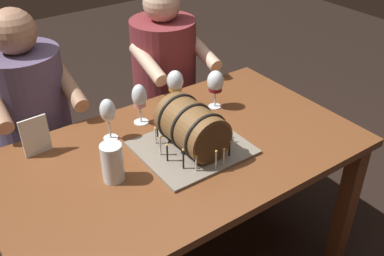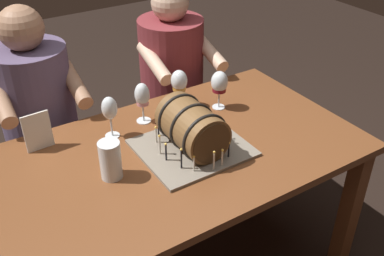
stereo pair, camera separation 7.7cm
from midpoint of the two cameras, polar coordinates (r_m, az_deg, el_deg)
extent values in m
cube|color=brown|center=(1.82, -2.82, -3.23)|extent=(1.48, 0.87, 0.03)
cube|color=brown|center=(2.23, 18.07, -9.28)|extent=(0.07, 0.07, 0.69)
cube|color=brown|center=(2.17, -23.95, -12.15)|extent=(0.07, 0.07, 0.69)
cube|color=brown|center=(2.61, 5.48, -0.66)|extent=(0.07, 0.07, 0.69)
cube|color=gray|center=(1.81, -1.22, -2.52)|extent=(0.42, 0.38, 0.01)
cylinder|color=brown|center=(1.76, -1.26, 0.13)|extent=(0.19, 0.27, 0.19)
cylinder|color=#46301B|center=(1.66, 1.44, -1.97)|extent=(0.16, 0.00, 0.16)
cylinder|color=#46301B|center=(1.86, -3.68, 2.01)|extent=(0.16, 0.00, 0.16)
torus|color=black|center=(1.69, 0.51, -1.25)|extent=(0.20, 0.01, 0.20)
torus|color=black|center=(1.76, -1.26, 0.13)|extent=(0.20, 0.01, 0.20)
torus|color=black|center=(1.82, -2.91, 1.41)|extent=(0.20, 0.01, 0.20)
cylinder|color=#EAD666|center=(1.84, 2.50, -0.36)|extent=(0.01, 0.01, 0.07)
sphere|color=#F9C64C|center=(1.82, 2.53, 0.72)|extent=(0.01, 0.01, 0.01)
cylinder|color=black|center=(1.90, 0.42, 0.84)|extent=(0.01, 0.01, 0.07)
sphere|color=#F9C64C|center=(1.88, 0.42, 1.95)|extent=(0.01, 0.01, 0.01)
cylinder|color=#D64C47|center=(1.92, -1.29, 1.04)|extent=(0.01, 0.01, 0.06)
sphere|color=#F9C64C|center=(1.91, -1.31, 1.95)|extent=(0.01, 0.01, 0.01)
cylinder|color=black|center=(1.92, -2.57, 1.33)|extent=(0.01, 0.01, 0.08)
sphere|color=#F9C64C|center=(1.90, -2.60, 2.50)|extent=(0.01, 0.01, 0.01)
cylinder|color=#D64C47|center=(1.91, -4.36, 0.78)|extent=(0.01, 0.01, 0.07)
sphere|color=#F9C64C|center=(1.89, -4.41, 1.79)|extent=(0.01, 0.01, 0.01)
cylinder|color=black|center=(1.86, -5.61, -0.23)|extent=(0.01, 0.01, 0.07)
sphere|color=#F9C64C|center=(1.84, -5.68, 0.79)|extent=(0.01, 0.01, 0.01)
cylinder|color=silver|center=(1.82, -5.86, -1.10)|extent=(0.01, 0.01, 0.07)
sphere|color=#F9C64C|center=(1.80, -5.93, -0.07)|extent=(0.01, 0.01, 0.01)
cylinder|color=silver|center=(1.74, -5.22, -2.45)|extent=(0.01, 0.01, 0.08)
sphere|color=#F9C64C|center=(1.72, -5.30, -1.21)|extent=(0.01, 0.01, 0.01)
cylinder|color=black|center=(1.72, -4.45, -3.27)|extent=(0.01, 0.01, 0.07)
sphere|color=#F9C64C|center=(1.69, -4.51, -2.17)|extent=(0.01, 0.01, 0.01)
cylinder|color=black|center=(1.67, -2.43, -4.08)|extent=(0.01, 0.01, 0.08)
sphere|color=#F9C64C|center=(1.64, -2.47, -2.81)|extent=(0.01, 0.01, 0.01)
cylinder|color=silver|center=(1.66, -0.81, -4.65)|extent=(0.01, 0.01, 0.06)
sphere|color=#F9C64C|center=(1.64, -0.82, -3.64)|extent=(0.01, 0.01, 0.01)
cylinder|color=silver|center=(1.67, 1.73, -4.20)|extent=(0.01, 0.01, 0.07)
sphere|color=#F9C64C|center=(1.64, 1.76, -3.00)|extent=(0.01, 0.01, 0.01)
cylinder|color=silver|center=(1.69, 2.76, -3.80)|extent=(0.01, 0.01, 0.06)
sphere|color=#F9C64C|center=(1.67, 2.79, -2.74)|extent=(0.01, 0.01, 0.01)
cylinder|color=black|center=(1.74, 3.51, -2.73)|extent=(0.01, 0.01, 0.06)
sphere|color=#F9C64C|center=(1.72, 3.55, -1.76)|extent=(0.01, 0.01, 0.01)
cylinder|color=#EAD666|center=(1.82, 3.03, -0.95)|extent=(0.01, 0.01, 0.07)
sphere|color=#F9C64C|center=(1.80, 3.06, 0.09)|extent=(0.01, 0.01, 0.01)
cylinder|color=white|center=(2.11, -3.14, 2.81)|extent=(0.06, 0.06, 0.00)
cylinder|color=white|center=(2.09, -3.17, 3.80)|extent=(0.01, 0.01, 0.08)
ellipsoid|color=white|center=(2.05, -3.25, 5.99)|extent=(0.08, 0.08, 0.10)
cylinder|color=#C6842D|center=(2.06, -3.22, 5.36)|extent=(0.06, 0.06, 0.04)
cylinder|color=white|center=(1.91, -11.42, -1.25)|extent=(0.06, 0.06, 0.00)
cylinder|color=white|center=(1.89, -11.55, -0.18)|extent=(0.01, 0.01, 0.08)
ellipsoid|color=white|center=(1.84, -11.86, 2.20)|extent=(0.07, 0.07, 0.10)
cylinder|color=white|center=(2.10, 1.85, 2.76)|extent=(0.06, 0.06, 0.00)
cylinder|color=white|center=(2.08, 1.87, 3.73)|extent=(0.01, 0.01, 0.08)
ellipsoid|color=white|center=(2.04, 1.92, 5.94)|extent=(0.08, 0.08, 0.10)
cylinder|color=maroon|center=(2.06, 1.90, 5.12)|extent=(0.06, 0.06, 0.03)
cylinder|color=white|center=(2.00, -7.58, 0.74)|extent=(0.07, 0.07, 0.00)
cylinder|color=white|center=(1.98, -7.67, 1.75)|extent=(0.01, 0.01, 0.08)
ellipsoid|color=white|center=(1.93, -7.86, 4.07)|extent=(0.07, 0.07, 0.10)
cylinder|color=pink|center=(1.95, -7.79, 3.28)|extent=(0.05, 0.05, 0.04)
cylinder|color=white|center=(1.65, -11.41, -4.35)|extent=(0.08, 0.08, 0.15)
cylinder|color=#C6842D|center=(1.66, -11.31, -5.09)|extent=(0.07, 0.07, 0.10)
cylinder|color=white|center=(1.63, -11.51, -3.58)|extent=(0.07, 0.07, 0.01)
cube|color=silver|center=(1.86, -20.40, -0.99)|extent=(0.11, 0.02, 0.16)
cube|color=#372D40|center=(2.53, -18.65, -7.14)|extent=(0.34, 0.32, 0.45)
cylinder|color=#5B4C6B|center=(2.26, -20.85, 2.66)|extent=(0.37, 0.37, 0.55)
sphere|color=#A87A5B|center=(2.12, -22.79, 11.24)|extent=(0.20, 0.20, 0.20)
cylinder|color=#A87A5B|center=(2.12, -16.37, 5.09)|extent=(0.08, 0.31, 0.14)
cube|color=#4C1B1E|center=(2.75, -4.02, -1.67)|extent=(0.34, 0.32, 0.45)
cylinder|color=maroon|center=(2.51, -4.46, 7.69)|extent=(0.38, 0.38, 0.54)
sphere|color=beige|center=(2.38, -4.83, 15.53)|extent=(0.20, 0.20, 0.20)
cylinder|color=beige|center=(2.42, 0.29, 9.79)|extent=(0.09, 0.31, 0.14)
cylinder|color=beige|center=(2.29, -6.58, 8.13)|extent=(0.09, 0.31, 0.14)
camera|label=1|loc=(0.04, -91.26, -0.81)|focal=41.98mm
camera|label=2|loc=(0.04, 88.74, 0.81)|focal=41.98mm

